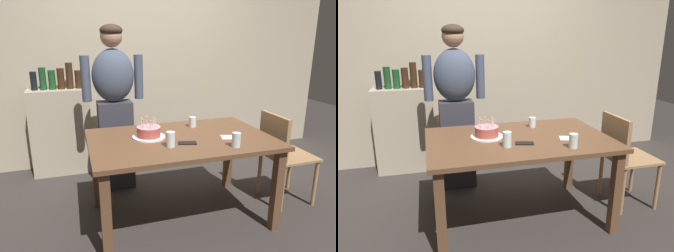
{
  "view_description": "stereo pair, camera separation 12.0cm",
  "coord_description": "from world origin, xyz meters",
  "views": [
    {
      "loc": [
        -0.83,
        -2.29,
        1.54
      ],
      "look_at": [
        -0.1,
        0.03,
        0.84
      ],
      "focal_mm": 33.0,
      "sensor_mm": 36.0,
      "label": 1
    },
    {
      "loc": [
        -0.72,
        -2.32,
        1.54
      ],
      "look_at": [
        -0.1,
        0.03,
        0.84
      ],
      "focal_mm": 33.0,
      "sensor_mm": 36.0,
      "label": 2
    }
  ],
  "objects": [
    {
      "name": "ground_plane",
      "position": [
        0.0,
        0.0,
        0.0
      ],
      "size": [
        10.0,
        10.0,
        0.0
      ],
      "primitive_type": "plane",
      "color": "#332D2B"
    },
    {
      "name": "back_wall",
      "position": [
        0.0,
        1.55,
        1.3
      ],
      "size": [
        5.2,
        0.1,
        2.6
      ],
      "primitive_type": "cube",
      "color": "tan",
      "rests_on": "ground_plane"
    },
    {
      "name": "water_glass_side",
      "position": [
        -0.15,
        -0.19,
        0.8
      ],
      "size": [
        0.07,
        0.07,
        0.12
      ],
      "primitive_type": "cylinder",
      "color": "silver",
      "rests_on": "dining_table"
    },
    {
      "name": "cell_phone",
      "position": [
        -0.0,
        -0.15,
        0.74
      ],
      "size": [
        0.16,
        0.11,
        0.01
      ],
      "primitive_type": "cube",
      "rotation": [
        0.0,
        0.0,
        -0.27
      ],
      "color": "black",
      "rests_on": "dining_table"
    },
    {
      "name": "napkin_stack",
      "position": [
        0.38,
        -0.12,
        0.74
      ],
      "size": [
        0.15,
        0.13,
        0.01
      ],
      "primitive_type": "cube",
      "rotation": [
        0.0,
        0.0,
        -0.3
      ],
      "color": "white",
      "rests_on": "dining_table"
    },
    {
      "name": "person_man_bearded",
      "position": [
        -0.43,
        0.76,
        0.87
      ],
      "size": [
        0.61,
        0.27,
        1.66
      ],
      "rotation": [
        0.0,
        0.0,
        3.14
      ],
      "color": "#33333D",
      "rests_on": "ground_plane"
    },
    {
      "name": "shelf_cabinet",
      "position": [
        -0.98,
        1.33,
        0.52
      ],
      "size": [
        0.66,
        0.3,
        1.27
      ],
      "color": "tan",
      "rests_on": "ground_plane"
    },
    {
      "name": "birthday_cake",
      "position": [
        -0.25,
        0.08,
        0.78
      ],
      "size": [
        0.27,
        0.27,
        0.17
      ],
      "color": "white",
      "rests_on": "dining_table"
    },
    {
      "name": "dining_chair",
      "position": [
        1.0,
        -0.02,
        0.52
      ],
      "size": [
        0.42,
        0.42,
        0.87
      ],
      "rotation": [
        0.0,
        0.0,
        1.57
      ],
      "color": "#A37A51",
      "rests_on": "ground_plane"
    },
    {
      "name": "dining_table",
      "position": [
        0.0,
        0.0,
        0.64
      ],
      "size": [
        1.5,
        0.96,
        0.74
      ],
      "color": "brown",
      "rests_on": "ground_plane"
    },
    {
      "name": "water_glass_near",
      "position": [
        0.21,
        0.27,
        0.79
      ],
      "size": [
        0.06,
        0.06,
        0.09
      ],
      "primitive_type": "cylinder",
      "color": "silver",
      "rests_on": "dining_table"
    },
    {
      "name": "water_glass_far",
      "position": [
        0.32,
        -0.34,
        0.8
      ],
      "size": [
        0.07,
        0.07,
        0.11
      ],
      "primitive_type": "cylinder",
      "color": "silver",
      "rests_on": "dining_table"
    }
  ]
}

